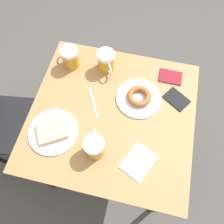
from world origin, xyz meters
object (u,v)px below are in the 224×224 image
beer_mug_center (70,57)px  passport_far_edge (170,77)px  plate_with_donut (139,97)px  fork (93,102)px  beer_mug_left (95,147)px  napkin_folded (138,162)px  beer_mug_right (106,61)px  passport_near_edge (177,99)px  plate_with_cake (53,131)px

beer_mug_center → passport_far_edge: size_ratio=0.93×
plate_with_donut → beer_mug_center: beer_mug_center is taller
plate_with_donut → beer_mug_center: size_ratio=2.01×
beer_mug_center → fork: beer_mug_center is taller
beer_mug_left → napkin_folded: (-0.01, -0.21, -0.06)m
beer_mug_right → passport_near_edge: 0.43m
fork → passport_far_edge: size_ratio=1.33×
passport_near_edge → beer_mug_center: bearing=81.0°
plate_with_cake → passport_near_edge: plate_with_cake is taller
beer_mug_center → passport_far_edge: bearing=-86.3°
napkin_folded → fork: same height
passport_near_edge → passport_far_edge: (0.13, 0.05, 0.00)m
napkin_folded → passport_near_edge: (0.37, -0.14, 0.00)m
beer_mug_right → napkin_folded: (-0.49, -0.27, -0.06)m
passport_near_edge → passport_far_edge: bearing=19.8°
beer_mug_left → napkin_folded: 0.22m
beer_mug_right → plate_with_donut: bearing=-126.1°
beer_mug_right → fork: (-0.23, 0.01, -0.06)m
plate_with_cake → plate_with_donut: plate_with_donut is taller
napkin_folded → beer_mug_center: bearing=45.2°
beer_mug_left → beer_mug_right: (0.48, 0.06, 0.00)m
beer_mug_right → passport_far_edge: size_ratio=0.99×
passport_near_edge → beer_mug_right: bearing=74.4°
napkin_folded → passport_far_edge: size_ratio=1.48×
napkin_folded → fork: size_ratio=1.12×
plate_with_cake → beer_mug_left: 0.23m
beer_mug_left → beer_mug_center: size_ratio=1.14×
beer_mug_center → passport_far_edge: 0.56m
beer_mug_right → napkin_folded: 0.56m
plate_with_donut → beer_mug_center: bearing=71.5°
beer_mug_left → napkin_folded: size_ratio=0.72×
napkin_folded → passport_far_edge: passport_far_edge is taller
napkin_folded → passport_near_edge: passport_near_edge is taller
beer_mug_center → beer_mug_right: bearing=-84.8°
beer_mug_right → passport_near_edge: size_ratio=0.81×
beer_mug_left → fork: bearing=17.5°
beer_mug_left → beer_mug_center: bearing=29.7°
fork → beer_mug_left: bearing=-162.5°
beer_mug_left → fork: beer_mug_left is taller
plate_with_donut → beer_mug_left: bearing=154.9°
plate_with_donut → fork: size_ratio=1.42×
beer_mug_left → passport_far_edge: bearing=-31.1°
beer_mug_center → passport_near_edge: size_ratio=0.77×
fork → passport_near_edge: passport_near_edge is taller
beer_mug_center → passport_near_edge: beer_mug_center is taller
beer_mug_right → passport_far_edge: beer_mug_right is taller
beer_mug_center → beer_mug_right: size_ratio=0.95×
beer_mug_right → fork: 0.24m
beer_mug_center → plate_with_donut: bearing=-108.5°
fork → passport_far_edge: passport_far_edge is taller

